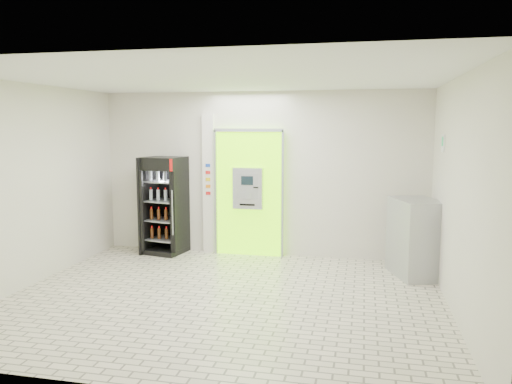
% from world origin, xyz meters
% --- Properties ---
extents(ground, '(6.00, 6.00, 0.00)m').
position_xyz_m(ground, '(0.00, 0.00, 0.00)').
color(ground, '#BCB59C').
rests_on(ground, ground).
extents(room_shell, '(6.00, 6.00, 6.00)m').
position_xyz_m(room_shell, '(0.00, 0.00, 1.84)').
color(room_shell, silver).
rests_on(room_shell, ground).
extents(atm_assembly, '(1.30, 0.24, 2.33)m').
position_xyz_m(atm_assembly, '(-0.20, 2.41, 1.17)').
color(atm_assembly, '#77E900').
rests_on(atm_assembly, ground).
extents(pillar, '(0.22, 0.11, 2.60)m').
position_xyz_m(pillar, '(-0.98, 2.45, 1.30)').
color(pillar, silver).
rests_on(pillar, ground).
extents(beverage_cooler, '(0.78, 0.74, 1.81)m').
position_xyz_m(beverage_cooler, '(-1.78, 2.20, 0.87)').
color(beverage_cooler, black).
rests_on(beverage_cooler, ground).
extents(steel_cabinet, '(0.90, 1.07, 1.23)m').
position_xyz_m(steel_cabinet, '(2.68, 1.66, 0.62)').
color(steel_cabinet, '#9DA0A4').
rests_on(steel_cabinet, ground).
extents(exit_sign, '(0.02, 0.22, 0.26)m').
position_xyz_m(exit_sign, '(2.99, 1.40, 2.12)').
color(exit_sign, white).
rests_on(exit_sign, room_shell).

